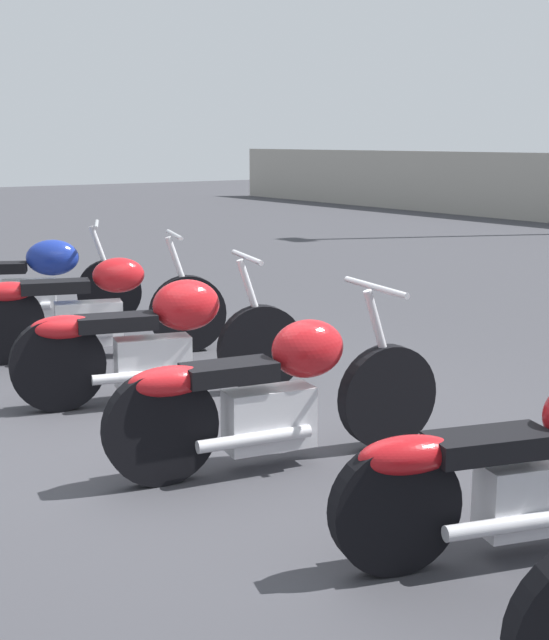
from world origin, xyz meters
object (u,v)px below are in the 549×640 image
(motorcycle_slot_3, at_px, (274,393))
(motorcycle_slot_1, at_px, (91,308))
(motorcycle_slot_2, at_px, (158,340))
(motorcycle_slot_0, at_px, (33,281))

(motorcycle_slot_3, bearing_deg, motorcycle_slot_1, -173.50)
(motorcycle_slot_1, relative_size, motorcycle_slot_2, 1.04)
(motorcycle_slot_3, bearing_deg, motorcycle_slot_0, -173.20)
(motorcycle_slot_0, height_order, motorcycle_slot_1, motorcycle_slot_1)
(motorcycle_slot_0, height_order, motorcycle_slot_3, motorcycle_slot_0)
(motorcycle_slot_0, relative_size, motorcycle_slot_2, 0.94)
(motorcycle_slot_0, bearing_deg, motorcycle_slot_3, 21.08)
(motorcycle_slot_1, xyz_separation_m, motorcycle_slot_3, (2.93, -0.19, -0.01))
(motorcycle_slot_0, bearing_deg, motorcycle_slot_1, 21.64)
(motorcycle_slot_0, relative_size, motorcycle_slot_1, 0.90)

